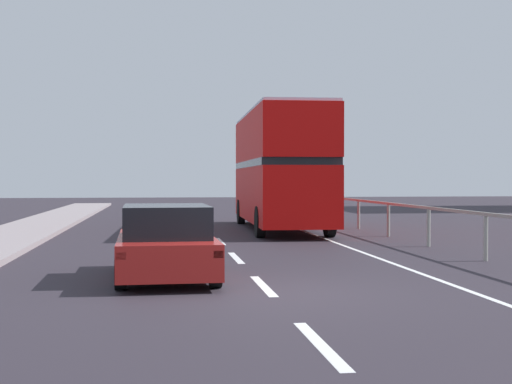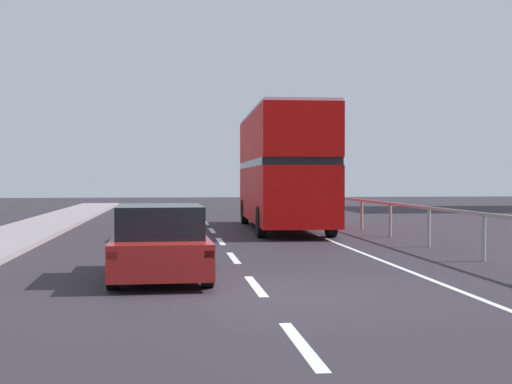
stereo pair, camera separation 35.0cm
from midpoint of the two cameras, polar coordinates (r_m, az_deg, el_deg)
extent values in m
cube|color=#2B252E|center=(12.06, 1.17, -8.12)|extent=(75.80, 120.00, 0.10)
cube|color=silver|center=(8.35, 4.83, -11.89)|extent=(0.16, 2.43, 0.01)
cube|color=silver|center=(12.71, 0.75, -7.40)|extent=(0.16, 2.43, 0.01)
cube|color=silver|center=(17.13, -1.21, -5.20)|extent=(0.16, 2.43, 0.01)
cube|color=silver|center=(21.58, -2.35, -3.91)|extent=(0.16, 2.43, 0.01)
cube|color=silver|center=(26.04, -3.10, -3.05)|extent=(0.16, 2.43, 0.01)
cube|color=silver|center=(30.51, -3.63, -2.45)|extent=(0.16, 2.43, 0.01)
cube|color=silver|center=(34.98, -4.03, -2.00)|extent=(0.16, 2.43, 0.01)
cube|color=silver|center=(39.46, -4.33, -1.65)|extent=(0.16, 2.43, 0.01)
cube|color=silver|center=(21.45, 6.66, -3.94)|extent=(0.12, 46.00, 0.01)
cube|color=gray|center=(22.01, 12.35, -1.06)|extent=(0.08, 42.00, 0.08)
cylinder|color=gray|center=(17.17, 18.08, -3.46)|extent=(0.10, 0.10, 1.07)
cylinder|color=gray|center=(20.39, 13.95, -2.73)|extent=(0.10, 0.10, 1.07)
cylinder|color=gray|center=(23.69, 10.96, -2.19)|extent=(0.10, 0.10, 1.07)
cylinder|color=gray|center=(27.05, 8.71, -1.78)|extent=(0.10, 0.10, 1.07)
cylinder|color=gray|center=(30.43, 6.96, -1.46)|extent=(0.10, 0.10, 1.07)
cylinder|color=gray|center=(33.84, 5.56, -1.20)|extent=(0.10, 0.10, 1.07)
cylinder|color=gray|center=(37.26, 4.41, -0.99)|extent=(0.10, 0.10, 1.07)
cylinder|color=gray|center=(40.70, 3.46, -0.82)|extent=(0.10, 0.10, 1.07)
cube|color=#C30A08|center=(26.35, 2.50, -0.15)|extent=(2.71, 10.08, 1.93)
cube|color=black|center=(26.35, 2.50, 2.21)|extent=(2.72, 9.68, 0.24)
cube|color=#C30A08|center=(26.39, 2.50, 4.28)|extent=(2.71, 10.08, 1.66)
cube|color=silver|center=(26.45, 2.50, 6.19)|extent=(2.65, 9.88, 0.10)
cube|color=black|center=(31.30, 1.28, 0.22)|extent=(2.19, 0.10, 1.35)
cube|color=yellow|center=(31.36, 1.28, 4.53)|extent=(1.46, 0.08, 0.28)
cylinder|color=black|center=(29.85, -0.56, -1.57)|extent=(0.31, 1.01, 1.00)
cylinder|color=black|center=(30.11, 3.69, -1.55)|extent=(0.31, 1.01, 1.00)
cylinder|color=black|center=(22.87, 0.85, -2.38)|extent=(0.31, 1.01, 1.00)
cylinder|color=black|center=(23.21, 6.36, -2.33)|extent=(0.31, 1.01, 1.00)
cube|color=maroon|center=(13.75, -6.88, -4.72)|extent=(1.86, 4.07, 0.62)
cube|color=black|center=(13.50, -6.86, -2.28)|extent=(1.60, 2.25, 0.58)
cube|color=red|center=(11.76, -10.47, -4.96)|extent=(0.16, 0.06, 0.12)
cube|color=red|center=(11.80, -2.87, -4.92)|extent=(0.16, 0.06, 0.12)
cylinder|color=black|center=(15.08, -10.03, -4.86)|extent=(0.22, 0.64, 0.64)
cylinder|color=black|center=(15.11, -3.95, -4.84)|extent=(0.22, 0.64, 0.64)
cylinder|color=black|center=(12.47, -10.43, -6.11)|extent=(0.22, 0.64, 0.64)
cylinder|color=black|center=(12.51, -3.06, -6.07)|extent=(0.22, 0.64, 0.64)
camera|label=1|loc=(0.17, -89.51, 0.01)|focal=50.74mm
camera|label=2|loc=(0.17, 90.49, -0.01)|focal=50.74mm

